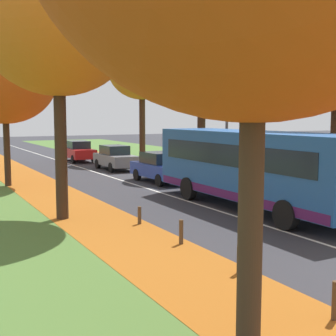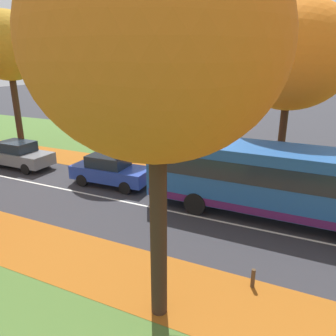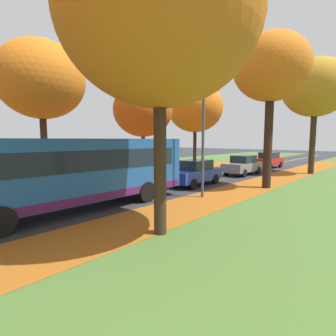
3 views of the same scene
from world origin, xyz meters
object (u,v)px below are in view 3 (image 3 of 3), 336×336
(tree_right_near, at_px, (160,15))
(streetlamp_right, at_px, (198,124))
(car_grey_following, at_px, (243,165))
(tree_left_mid, at_px, (143,110))
(tree_right_mid, at_px, (271,68))
(tree_left_far, at_px, (195,107))
(bus, at_px, (76,169))
(car_blue_lead, at_px, (195,173))
(tree_right_far, at_px, (316,88))
(tree_left_near, at_px, (41,80))
(bollard_fifth, at_px, (24,189))
(car_red_third_in_line, at_px, (268,160))

(tree_right_near, height_order, streetlamp_right, tree_right_near)
(streetlamp_right, relative_size, car_grey_following, 1.43)
(tree_left_mid, bearing_deg, tree_right_mid, -2.09)
(tree_left_far, bearing_deg, bus, -68.23)
(bus, height_order, car_blue_lead, bus)
(tree_left_far, relative_size, streetlamp_right, 1.55)
(car_blue_lead, bearing_deg, tree_right_near, -60.95)
(tree_right_far, bearing_deg, car_grey_following, -132.28)
(tree_left_near, bearing_deg, tree_left_far, 91.77)
(tree_right_near, height_order, tree_right_far, tree_right_far)
(tree_left_mid, height_order, streetlamp_right, tree_left_mid)
(car_blue_lead, bearing_deg, streetlamp_right, -52.08)
(bollard_fifth, bearing_deg, tree_left_mid, 102.18)
(bollard_fifth, bearing_deg, tree_left_near, 134.64)
(tree_left_near, xyz_separation_m, car_blue_lead, (7.15, 6.44, -5.79))
(car_grey_following, xyz_separation_m, car_red_third_in_line, (-0.41, 6.69, 0.00))
(car_grey_following, bearing_deg, tree_left_far, 153.47)
(tree_left_mid, bearing_deg, car_red_third_in_line, 56.81)
(tree_left_near, xyz_separation_m, bollard_fifth, (2.01, -2.04, -6.31))
(tree_left_mid, distance_m, bus, 13.45)
(car_blue_lead, bearing_deg, tree_left_near, -137.97)
(tree_left_mid, bearing_deg, car_grey_following, 29.36)
(tree_right_near, xyz_separation_m, car_blue_lead, (-4.39, 7.91, -5.70))
(tree_right_far, bearing_deg, car_red_third_in_line, 154.36)
(tree_right_mid, distance_m, car_red_third_in_line, 13.63)
(car_blue_lead, bearing_deg, tree_right_far, 69.63)
(tree_right_near, xyz_separation_m, bollard_fifth, (-9.53, -0.57, -6.22))
(tree_right_mid, bearing_deg, streetlamp_right, -110.71)
(tree_left_mid, xyz_separation_m, tree_right_near, (11.90, -10.38, 0.99))
(tree_left_near, relative_size, car_grey_following, 2.15)
(tree_left_near, xyz_separation_m, car_red_third_in_line, (6.81, 19.87, -5.79))
(tree_left_mid, xyz_separation_m, car_blue_lead, (7.50, -2.47, -4.72))
(bus, bearing_deg, car_grey_following, 89.02)
(tree_left_mid, xyz_separation_m, car_grey_following, (7.57, 4.26, -4.72))
(car_blue_lead, height_order, car_red_third_in_line, same)
(tree_left_mid, relative_size, tree_left_far, 0.85)
(streetlamp_right, height_order, car_grey_following, streetlamp_right)
(tree_right_mid, distance_m, car_grey_following, 8.68)
(tree_right_far, distance_m, bollard_fifth, 22.89)
(tree_left_near, height_order, bus, tree_left_near)
(tree_left_mid, height_order, tree_right_mid, tree_right_mid)
(tree_left_far, bearing_deg, streetlamp_right, -53.67)
(tree_right_near, bearing_deg, car_grey_following, 106.46)
(tree_right_near, bearing_deg, car_blue_lead, 119.05)
(tree_right_mid, height_order, tree_right_far, tree_right_far)
(tree_right_near, distance_m, car_blue_lead, 10.70)
(tree_right_mid, distance_m, streetlamp_right, 6.06)
(car_blue_lead, bearing_deg, bus, -91.31)
(streetlamp_right, height_order, bus, streetlamp_right)
(tree_left_far, relative_size, tree_right_mid, 1.02)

